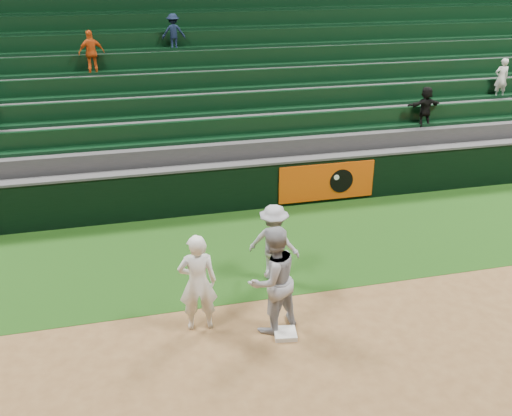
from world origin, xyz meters
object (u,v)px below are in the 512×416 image
at_px(first_base, 285,334).
at_px(baserunner, 272,280).
at_px(base_coach, 274,242).
at_px(first_baseman, 198,283).

bearing_deg(first_base, baserunner, 119.09).
distance_m(baserunner, base_coach, 1.72).
bearing_deg(base_coach, baserunner, 103.70).
relative_size(baserunner, base_coach, 1.23).
height_order(first_baseman, base_coach, first_baseman).
xyz_separation_m(first_baseman, base_coach, (1.72, 1.32, -0.11)).
distance_m(first_baseman, base_coach, 2.18).
xyz_separation_m(first_base, base_coach, (0.32, 1.94, 0.76)).
bearing_deg(first_baseman, base_coach, -138.29).
distance_m(first_base, first_baseman, 1.76).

